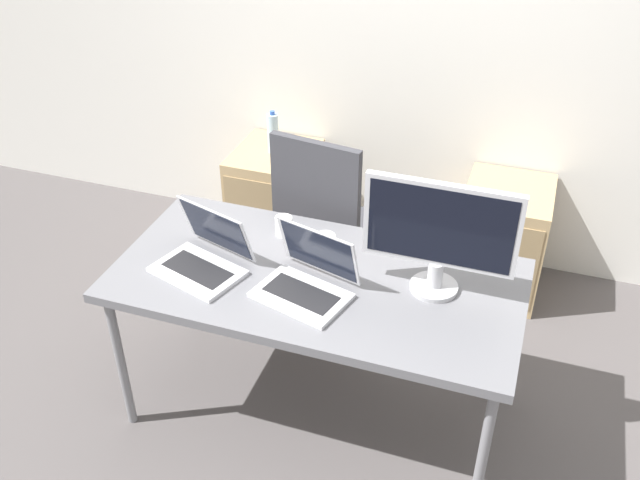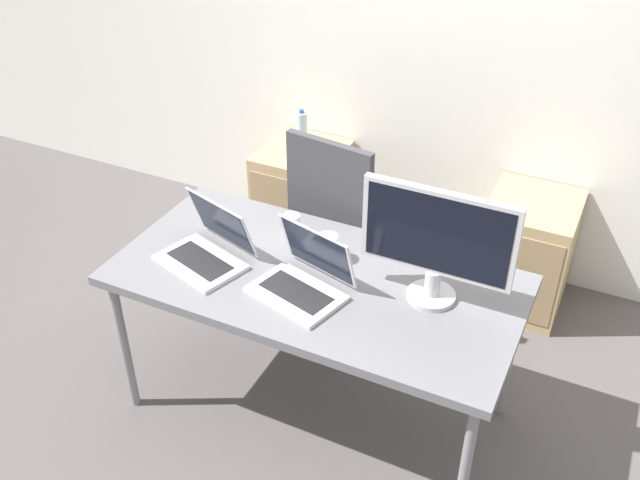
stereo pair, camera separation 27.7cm
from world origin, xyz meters
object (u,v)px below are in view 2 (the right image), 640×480
at_px(cabinet_left, 303,197).
at_px(monitor, 437,242).
at_px(water_bottle, 302,131).
at_px(laptop_left, 303,279).
at_px(cabinet_right, 526,253).
at_px(office_chair, 349,247).
at_px(coffee_cup_brown, 328,248).
at_px(laptop_right, 208,249).
at_px(coffee_cup_white, 292,224).

relative_size(cabinet_left, monitor, 1.06).
bearing_deg(water_bottle, cabinet_left, -90.00).
xyz_separation_m(cabinet_left, laptop_left, (0.66, -1.28, 0.49)).
bearing_deg(cabinet_right, office_chair, -149.05).
xyz_separation_m(laptop_left, coffee_cup_brown, (-0.00, 0.22, 0.01)).
xyz_separation_m(office_chair, cabinet_right, (0.80, 0.48, -0.09)).
bearing_deg(laptop_right, cabinet_right, 49.21).
bearing_deg(office_chair, coffee_cup_brown, -75.23).
bearing_deg(cabinet_right, monitor, -99.66).
relative_size(office_chair, cabinet_right, 1.74).
bearing_deg(cabinet_right, coffee_cup_brown, -121.58).
xyz_separation_m(cabinet_left, monitor, (1.12, -1.11, 0.70)).
bearing_deg(coffee_cup_white, cabinet_left, 114.76).
xyz_separation_m(laptop_left, laptop_right, (-0.44, 0.01, -0.00)).
bearing_deg(cabinet_left, laptop_left, -62.61).
height_order(cabinet_left, water_bottle, water_bottle).
distance_m(cabinet_right, coffee_cup_brown, 1.34).
relative_size(office_chair, coffee_cup_white, 12.36).
bearing_deg(laptop_left, cabinet_left, 117.39).
xyz_separation_m(cabinet_right, laptop_right, (-1.09, -1.27, 0.49)).
xyz_separation_m(office_chair, monitor, (0.61, -0.63, 0.61)).
bearing_deg(laptop_left, cabinet_right, 63.09).
bearing_deg(coffee_cup_brown, laptop_right, -154.74).
relative_size(office_chair, monitor, 1.85).
xyz_separation_m(office_chair, cabinet_left, (-0.51, 0.48, -0.09)).
relative_size(cabinet_right, monitor, 1.06).
xyz_separation_m(cabinet_left, cabinet_right, (1.31, 0.00, 0.00)).
bearing_deg(monitor, cabinet_right, 80.34).
height_order(monitor, coffee_cup_white, monitor).
relative_size(cabinet_left, laptop_left, 1.54).
xyz_separation_m(office_chair, laptop_right, (-0.29, -0.79, 0.40)).
bearing_deg(coffee_cup_brown, cabinet_right, 58.42).
distance_m(cabinet_right, laptop_right, 1.75).
relative_size(monitor, coffee_cup_white, 6.67).
bearing_deg(cabinet_left, coffee_cup_brown, -57.99).
bearing_deg(coffee_cup_brown, office_chair, 104.77).
distance_m(laptop_left, coffee_cup_white, 0.41).
height_order(cabinet_right, monitor, monitor).
xyz_separation_m(laptop_right, coffee_cup_brown, (0.44, 0.21, 0.01)).
bearing_deg(laptop_right, water_bottle, 99.76).
height_order(laptop_left, monitor, monitor).
relative_size(office_chair, coffee_cup_brown, 9.25).
height_order(laptop_left, laptop_right, laptop_left).
bearing_deg(monitor, office_chair, 134.26).
bearing_deg(coffee_cup_white, laptop_left, -55.84).
bearing_deg(cabinet_left, cabinet_right, 0.00).
distance_m(cabinet_left, coffee_cup_brown, 1.34).
relative_size(cabinet_right, laptop_right, 1.52).
bearing_deg(coffee_cup_brown, coffee_cup_white, 153.10).
bearing_deg(cabinet_right, coffee_cup_white, -132.91).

